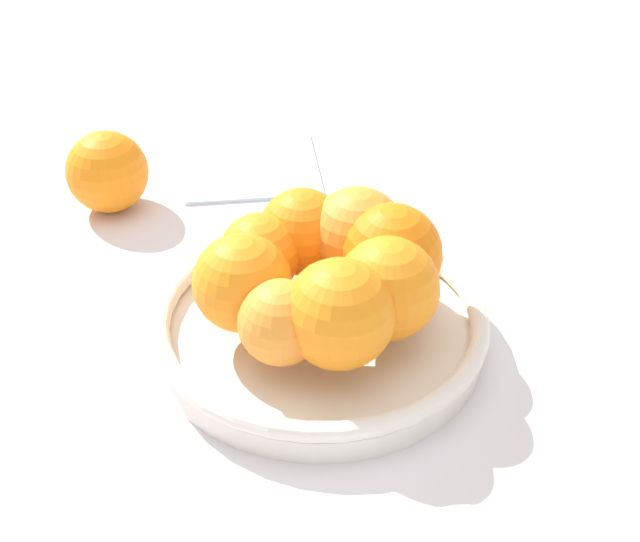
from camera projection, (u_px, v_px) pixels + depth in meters
name	position (u px, v px, depth m)	size (l,w,h in m)	color
ground_plane	(320.00, 344.00, 0.73)	(4.00, 4.00, 0.00)	silver
fruit_bowl	(320.00, 327.00, 0.72)	(0.27, 0.27, 0.04)	silver
orange_pile	(329.00, 270.00, 0.69)	(0.19, 0.19, 0.08)	orange
stray_orange	(107.00, 172.00, 0.89)	(0.08, 0.08, 0.08)	orange
napkin_folded	(251.00, 165.00, 0.98)	(0.14, 0.14, 0.01)	silver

